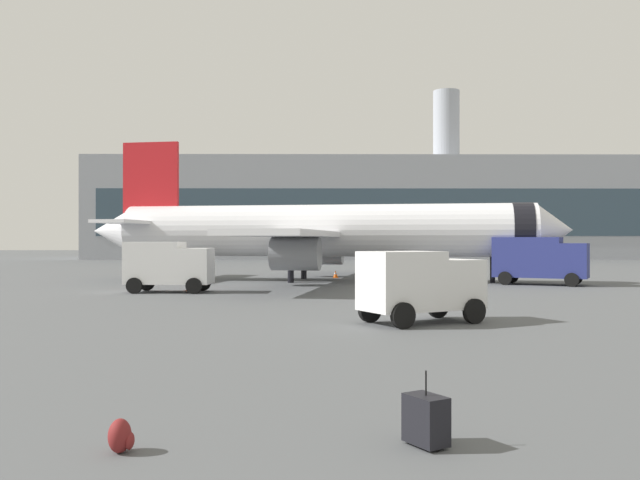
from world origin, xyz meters
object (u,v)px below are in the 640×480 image
at_px(fuel_truck, 539,258).
at_px(safety_cone_near, 454,273).
at_px(safety_cone_far, 426,270).
at_px(safety_cone_outer, 189,285).
at_px(rolling_suitcase, 426,420).
at_px(airplane_at_gate, 321,231).
at_px(safety_cone_mid, 336,274).
at_px(cargo_van, 420,283).
at_px(traveller_backpack, 121,436).
at_px(service_truck, 168,264).

bearing_deg(fuel_truck, safety_cone_near, 114.00).
distance_m(safety_cone_far, safety_cone_outer, 25.64).
bearing_deg(safety_cone_outer, rolling_suitcase, -73.36).
relative_size(airplane_at_gate, safety_cone_mid, 59.70).
relative_size(cargo_van, traveller_backpack, 10.06).
distance_m(safety_cone_near, safety_cone_mid, 9.54).
height_order(fuel_truck, safety_cone_mid, fuel_truck).
height_order(safety_cone_far, traveller_backpack, safety_cone_far).
bearing_deg(traveller_backpack, safety_cone_outer, 98.73).
bearing_deg(safety_cone_outer, fuel_truck, 13.38).
bearing_deg(traveller_backpack, fuel_truck, 63.53).
height_order(service_truck, safety_cone_near, service_truck).
distance_m(cargo_van, safety_cone_outer, 19.25).
relative_size(fuel_truck, cargo_van, 1.33).
distance_m(safety_cone_outer, rolling_suitcase, 31.49).
relative_size(airplane_at_gate, fuel_truck, 5.54).
bearing_deg(service_truck, safety_cone_mid, 55.69).
height_order(safety_cone_near, safety_cone_mid, safety_cone_near).
bearing_deg(safety_cone_near, cargo_van, -103.98).
relative_size(airplane_at_gate, cargo_van, 7.39).
height_order(cargo_van, safety_cone_mid, cargo_van).
xyz_separation_m(safety_cone_near, safety_cone_far, (-1.46, 4.99, -0.01)).
xyz_separation_m(safety_cone_outer, traveller_backpack, (4.67, -30.43, -0.09)).
xyz_separation_m(fuel_truck, safety_cone_mid, (-13.43, 8.34, -1.48)).
relative_size(safety_cone_near, traveller_backpack, 1.51).
bearing_deg(traveller_backpack, cargo_van, 66.23).
bearing_deg(service_truck, fuel_truck, 15.26).
distance_m(service_truck, cargo_van, 18.99).
distance_m(cargo_van, safety_cone_near, 30.62).
height_order(rolling_suitcase, traveller_backpack, rolling_suitcase).
height_order(airplane_at_gate, rolling_suitcase, airplane_at_gate).
distance_m(fuel_truck, traveller_backpack, 40.00).
relative_size(safety_cone_far, safety_cone_outer, 1.08).
bearing_deg(safety_cone_mid, safety_cone_near, 2.37).
height_order(fuel_truck, cargo_van, fuel_truck).
bearing_deg(service_truck, safety_cone_outer, 46.60).
xyz_separation_m(cargo_van, safety_cone_outer, (-11.20, 15.61, -1.13)).
bearing_deg(airplane_at_gate, safety_cone_near, 22.28).
relative_size(fuel_truck, safety_cone_mid, 10.78).
xyz_separation_m(safety_cone_near, traveller_backpack, (-13.92, -44.52, -0.12)).
bearing_deg(airplane_at_gate, fuel_truck, -16.57).
distance_m(safety_cone_mid, safety_cone_outer, 16.42).
bearing_deg(rolling_suitcase, safety_cone_far, 80.63).
bearing_deg(traveller_backpack, safety_cone_near, 72.63).
distance_m(airplane_at_gate, cargo_van, 25.62).
height_order(service_truck, fuel_truck, fuel_truck).
bearing_deg(safety_cone_outer, safety_cone_far, 48.06).
bearing_deg(safety_cone_far, service_truck, -132.02).
bearing_deg(cargo_van, service_truck, 130.01).
distance_m(airplane_at_gate, safety_cone_far, 13.59).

